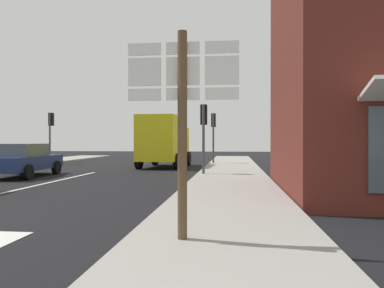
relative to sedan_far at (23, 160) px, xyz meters
name	(u,v)px	position (x,y,z in m)	size (l,w,h in m)	color
ground_plane	(78,176)	(2.28, 0.52, -0.76)	(80.00, 80.00, 0.00)	black
sidewalk_right	(231,181)	(9.14, -1.48, -0.69)	(3.05, 44.00, 0.14)	gray
lane_centre_stripe	(29,187)	(2.28, -3.48, -0.75)	(0.16, 12.00, 0.01)	silver
sedan_far	(23,160)	(0.00, 0.00, 0.00)	(2.12, 4.28, 1.47)	navy
delivery_truck	(164,140)	(5.08, 6.54, 0.89)	(2.74, 5.12, 3.05)	yellow
route_sign_post	(183,113)	(8.49, -9.99, 1.24)	(1.66, 0.14, 3.20)	brown
traffic_light_near_right	(204,123)	(7.91, 1.10, 1.62)	(0.30, 0.49, 3.22)	#47474C
traffic_light_far_right	(213,127)	(7.91, 9.17, 1.78)	(0.30, 0.49, 3.43)	#47474C
traffic_light_far_left	(51,126)	(-3.36, 8.99, 1.87)	(0.30, 0.49, 3.55)	#47474C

